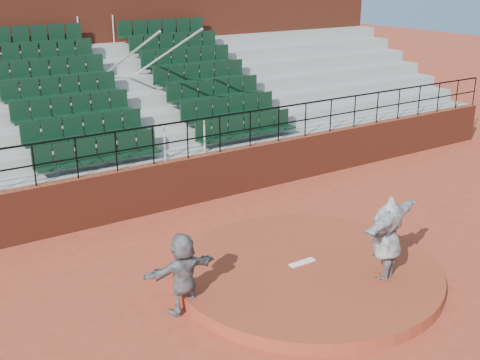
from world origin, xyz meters
TOP-DOWN VIEW (x-y plane):
  - ground at (0.00, 0.00)m, footprint 90.00×90.00m
  - pitchers_mound at (0.00, 0.00)m, footprint 5.50×5.50m
  - pitching_rubber at (0.00, 0.15)m, footprint 0.60×0.15m
  - boundary_wall at (0.00, 5.00)m, footprint 24.00×0.30m
  - wall_railing at (0.00, 5.00)m, footprint 24.04×0.05m
  - seating_deck at (0.00, 8.65)m, footprint 24.00×5.97m
  - press_box_facade at (0.00, 12.60)m, footprint 24.00×3.00m
  - pitcher at (0.94, -1.22)m, footprint 2.19×1.22m
  - fielder at (-2.75, 0.23)m, footprint 1.46×0.47m

SIDE VIEW (x-z plane):
  - ground at x=0.00m, z-range 0.00..0.00m
  - pitchers_mound at x=0.00m, z-range 0.00..0.25m
  - pitching_rubber at x=0.00m, z-range 0.25..0.28m
  - boundary_wall at x=0.00m, z-range 0.00..1.30m
  - fielder at x=-2.75m, z-range 0.00..1.57m
  - pitcher at x=0.94m, z-range 0.25..1.98m
  - seating_deck at x=0.00m, z-range -0.87..3.76m
  - wall_railing at x=0.00m, z-range 1.52..2.54m
  - press_box_facade at x=0.00m, z-range 0.00..7.10m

